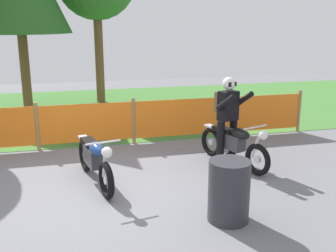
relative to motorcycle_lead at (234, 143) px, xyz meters
name	(u,v)px	position (x,y,z in m)	size (l,w,h in m)	color
ground	(95,191)	(-2.68, -0.58, -0.44)	(24.00, 24.00, 0.02)	slate
grass_verge	(82,111)	(-2.68, 5.49, -0.43)	(24.00, 7.33, 0.01)	#427A33
barrier_fence	(87,123)	(-2.68, 1.82, 0.11)	(10.42, 0.08, 1.05)	#997547
motorcycle_lead	(234,143)	(0.00, 0.00, 0.00)	(0.83, 1.81, 0.89)	black
motorcycle_trailing	(95,159)	(-2.65, -0.29, 0.01)	(0.65, 1.90, 0.91)	black
rider_lead	(227,115)	(-0.07, 0.19, 0.52)	(0.67, 0.77, 1.69)	black
spare_drum	(229,191)	(-0.93, -2.05, 0.01)	(0.58, 0.58, 0.88)	#2D2D33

